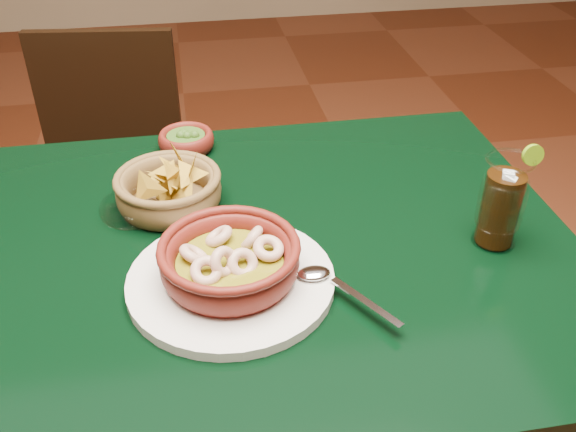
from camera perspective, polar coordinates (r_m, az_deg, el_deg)
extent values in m
cube|color=black|center=(1.02, -7.99, -3.84)|extent=(1.20, 0.80, 0.04)
cylinder|color=black|center=(1.61, 11.93, -4.78)|extent=(0.06, 0.06, 0.71)
cube|color=black|center=(1.74, -15.54, 0.30)|extent=(0.43, 0.43, 0.04)
cylinder|color=black|center=(1.78, -20.72, -8.40)|extent=(0.03, 0.03, 0.42)
cylinder|color=black|center=(1.71, -9.96, -8.48)|extent=(0.03, 0.03, 0.42)
cylinder|color=black|center=(2.03, -18.40, -2.04)|extent=(0.03, 0.03, 0.42)
cylinder|color=black|center=(1.96, -9.03, -1.85)|extent=(0.03, 0.03, 0.42)
cube|color=black|center=(1.78, -15.64, 9.40)|extent=(0.37, 0.07, 0.41)
cylinder|color=silver|center=(0.93, -5.09, -5.74)|extent=(0.30, 0.30, 0.02)
cylinder|color=#54150F|center=(0.92, -5.13, -5.17)|extent=(0.18, 0.18, 0.01)
torus|color=#54150F|center=(0.91, -5.20, -4.02)|extent=(0.22, 0.22, 0.04)
torus|color=#54150F|center=(0.89, -5.28, -2.79)|extent=(0.20, 0.20, 0.01)
cylinder|color=#6A6511|center=(0.91, -5.20, -4.10)|extent=(0.15, 0.15, 0.01)
torus|color=#CEAA93|center=(0.90, -1.74, -2.88)|extent=(0.06, 0.06, 0.03)
torus|color=#CEAA93|center=(0.94, -3.24, -2.01)|extent=(0.05, 0.06, 0.06)
torus|color=#CEAA93|center=(0.94, -6.18, -1.82)|extent=(0.05, 0.06, 0.05)
torus|color=#CEAA93|center=(0.91, -8.37, -3.43)|extent=(0.06, 0.06, 0.05)
torus|color=#CEAA93|center=(0.88, -7.27, -4.87)|extent=(0.06, 0.06, 0.05)
torus|color=#CEAA93|center=(0.88, -5.73, -4.09)|extent=(0.06, 0.04, 0.06)
torus|color=#CEAA93|center=(0.89, -4.05, -4.24)|extent=(0.06, 0.06, 0.05)
cube|color=silver|center=(0.88, 6.93, -7.58)|extent=(0.08, 0.11, 0.00)
ellipsoid|color=silver|center=(0.92, 2.31, -5.10)|extent=(0.05, 0.03, 0.01)
cylinder|color=brown|center=(1.11, -10.41, 1.11)|extent=(0.15, 0.15, 0.01)
torus|color=brown|center=(1.10, -10.55, 2.19)|extent=(0.21, 0.21, 0.06)
torus|color=brown|center=(1.09, -10.69, 3.35)|extent=(0.18, 0.18, 0.01)
cone|color=#B58A22|center=(1.07, -8.62, 4.15)|extent=(0.03, 0.09, 0.09)
cone|color=#B58A22|center=(1.09, -11.02, 3.65)|extent=(0.08, 0.07, 0.05)
cone|color=#B58A22|center=(1.07, -8.74, 3.78)|extent=(0.09, 0.08, 0.04)
cone|color=#B58A22|center=(1.11, -9.81, 3.18)|extent=(0.06, 0.07, 0.08)
cone|color=#B58A22|center=(1.11, -10.98, 2.44)|extent=(0.08, 0.07, 0.05)
cone|color=#B58A22|center=(1.08, -10.52, 2.97)|extent=(0.06, 0.08, 0.06)
cone|color=#B58A22|center=(1.11, -10.38, 2.48)|extent=(0.08, 0.05, 0.08)
cone|color=#B58A22|center=(1.06, -9.17, 2.02)|extent=(0.07, 0.08, 0.06)
cone|color=#B58A22|center=(1.11, -11.44, 2.35)|extent=(0.03, 0.09, 0.09)
cone|color=#B58A22|center=(1.08, -10.76, 1.75)|extent=(0.05, 0.08, 0.08)
cone|color=#B58A22|center=(1.07, -10.07, 3.53)|extent=(0.06, 0.06, 0.07)
cone|color=#B58A22|center=(1.11, -10.16, 4.19)|extent=(0.06, 0.08, 0.06)
cone|color=#B58A22|center=(1.11, -9.74, 5.45)|extent=(0.04, 0.07, 0.08)
cone|color=#B58A22|center=(1.07, -10.60, 2.90)|extent=(0.08, 0.05, 0.08)
cone|color=#B58A22|center=(1.13, -10.80, 3.15)|extent=(0.09, 0.07, 0.07)
cone|color=#B58A22|center=(1.09, -10.74, 3.60)|extent=(0.08, 0.06, 0.07)
cone|color=#B58A22|center=(1.12, -9.04, 3.13)|extent=(0.03, 0.08, 0.08)
cone|color=#B58A22|center=(1.05, -12.39, 2.42)|extent=(0.08, 0.02, 0.08)
cylinder|color=#54150F|center=(1.28, -8.97, 5.99)|extent=(0.09, 0.09, 0.01)
torus|color=#54150F|center=(1.28, -9.04, 6.69)|extent=(0.13, 0.13, 0.04)
cylinder|color=#234512|center=(1.27, -9.06, 6.94)|extent=(0.07, 0.07, 0.01)
sphere|color=#234512|center=(1.27, -9.25, 7.23)|extent=(0.02, 0.02, 0.02)
sphere|color=#234512|center=(1.26, -8.30, 7.12)|extent=(0.02, 0.02, 0.02)
sphere|color=#234512|center=(1.26, -8.95, 7.05)|extent=(0.02, 0.02, 0.02)
sphere|color=#234512|center=(1.27, -9.32, 7.25)|extent=(0.02, 0.02, 0.02)
sphere|color=#234512|center=(1.27, -9.50, 7.08)|extent=(0.02, 0.02, 0.02)
cylinder|color=white|center=(1.06, 17.76, -2.05)|extent=(0.07, 0.07, 0.01)
torus|color=white|center=(1.02, 18.45, 1.17)|extent=(0.15, 0.15, 0.08)
cylinder|color=black|center=(1.03, 18.33, 0.62)|extent=(0.06, 0.06, 0.12)
cube|color=silver|center=(0.99, 19.04, 2.94)|extent=(0.03, 0.03, 0.02)
cube|color=silver|center=(1.02, 19.00, 2.82)|extent=(0.03, 0.02, 0.02)
cube|color=silver|center=(1.00, 19.09, 2.32)|extent=(0.03, 0.02, 0.02)
cube|color=silver|center=(1.00, 18.96, 3.30)|extent=(0.02, 0.02, 0.02)
torus|color=white|center=(0.99, 19.21, 4.69)|extent=(0.07, 0.07, 0.00)
cylinder|color=#638E10|center=(1.00, 20.94, 5.09)|extent=(0.03, 0.01, 0.03)
cylinder|color=white|center=(1.10, -13.60, 0.29)|extent=(0.09, 0.09, 0.01)
torus|color=white|center=(1.10, -13.67, 0.75)|extent=(0.12, 0.12, 0.03)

